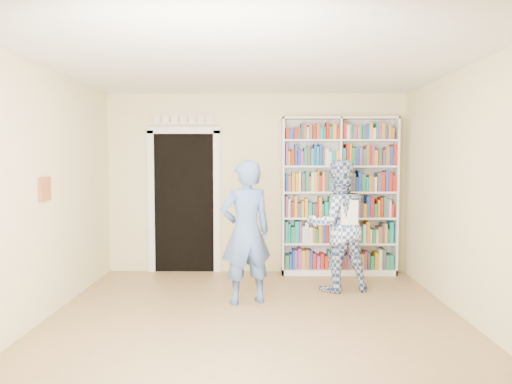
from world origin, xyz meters
The scene contains 11 objects.
floor centered at (0.00, 0.00, 0.00)m, with size 5.00×5.00×0.00m, color #947047.
ceiling centered at (0.00, 0.00, 2.70)m, with size 5.00×5.00×0.00m, color white.
wall_back centered at (0.00, 2.50, 1.35)m, with size 4.50×4.50×0.00m, color beige.
wall_left centered at (-2.25, 0.00, 1.35)m, with size 5.00×5.00×0.00m, color beige.
wall_right centered at (2.25, 0.00, 1.35)m, with size 5.00×5.00×0.00m, color beige.
bookshelf centered at (1.23, 2.34, 1.18)m, with size 1.70×0.32×2.33m.
doorway centered at (-1.10, 2.48, 1.18)m, with size 1.10×0.08×2.43m.
wall_art centered at (-2.23, 0.20, 1.40)m, with size 0.03×0.25×0.25m, color maroon.
man_blue centered at (-0.11, 0.80, 0.85)m, with size 0.62×0.41×1.71m, color #4E6EAF.
man_plaid centered at (1.07, 1.40, 0.86)m, with size 0.83×0.65×1.71m, color #2F4990.
paper_sheet centered at (1.17, 1.15, 1.05)m, with size 0.22×0.01×0.31m, color white.
Camera 1 is at (0.06, -5.06, 1.71)m, focal length 35.00 mm.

